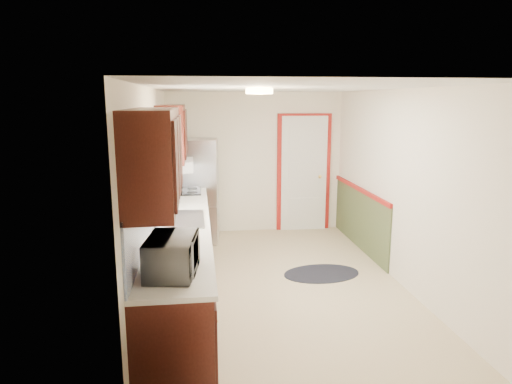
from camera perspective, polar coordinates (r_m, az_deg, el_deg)
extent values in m
cube|color=#C2B088|center=(5.79, 3.11, -11.61)|extent=(3.20, 5.20, 0.12)
cube|color=white|center=(5.33, 3.39, 12.86)|extent=(3.20, 5.20, 0.12)
cube|color=white|center=(7.87, -0.10, 3.66)|extent=(3.20, 0.10, 2.40)
cube|color=white|center=(3.10, 11.85, -8.92)|extent=(3.20, 0.10, 2.40)
cube|color=white|center=(5.37, -12.70, -0.29)|extent=(0.10, 5.20, 2.40)
cube|color=white|center=(5.90, 17.73, 0.48)|extent=(0.10, 5.20, 2.40)
cube|color=#34100B|center=(5.26, -9.34, -8.89)|extent=(0.60, 4.00, 0.90)
cube|color=white|center=(5.12, -9.34, -3.95)|extent=(0.63, 4.00, 0.04)
cube|color=#557FD0|center=(5.07, -12.87, -0.80)|extent=(0.02, 4.00, 0.55)
cube|color=#34100B|center=(3.68, -12.61, 4.29)|extent=(0.35, 1.40, 0.75)
cube|color=#34100B|center=(6.36, -10.48, 7.28)|extent=(0.35, 1.20, 0.75)
cube|color=white|center=(5.10, -12.93, 3.88)|extent=(0.02, 1.00, 0.90)
cube|color=orange|center=(5.07, -12.60, 7.82)|extent=(0.05, 1.12, 0.24)
cube|color=#B7B7BC|center=(5.21, -9.37, -3.40)|extent=(0.52, 0.82, 0.02)
cube|color=white|center=(6.46, -9.87, 3.34)|extent=(0.45, 0.60, 0.15)
cube|color=maroon|center=(8.02, 5.97, 2.30)|extent=(0.94, 0.05, 2.08)
cube|color=white|center=(8.00, 6.01, 2.27)|extent=(0.80, 0.04, 2.00)
cube|color=#46522E|center=(7.27, 12.82, -3.32)|extent=(0.02, 2.30, 0.90)
cube|color=maroon|center=(7.16, 12.89, 0.31)|extent=(0.04, 2.30, 0.06)
cylinder|color=#FFD88C|center=(5.09, 0.41, 12.50)|extent=(0.30, 0.30, 0.06)
imported|color=white|center=(3.59, -10.46, -7.33)|extent=(0.36, 0.57, 0.36)
cube|color=#B7B7BC|center=(7.43, -7.48, 0.19)|extent=(0.75, 0.71, 1.66)
cylinder|color=black|center=(7.09, -9.32, -1.08)|extent=(0.02, 0.02, 1.16)
ellipsoid|color=black|center=(6.20, 8.19, -10.05)|extent=(1.08, 0.76, 0.01)
cube|color=black|center=(6.77, -8.94, 0.09)|extent=(0.48, 0.58, 0.02)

